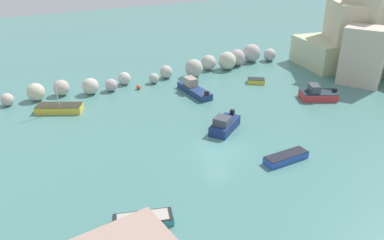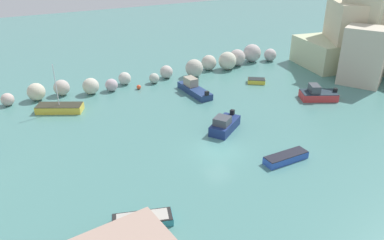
% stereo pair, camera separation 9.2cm
% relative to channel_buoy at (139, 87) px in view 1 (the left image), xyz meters
% --- Properties ---
extents(cove_water, '(160.00, 160.00, 0.00)m').
position_rel_channel_buoy_xyz_m(cove_water, '(0.83, -18.32, -0.30)').
color(cove_water, '#49807B').
rests_on(cove_water, ground).
extents(rock_breakwater, '(43.07, 4.75, 2.76)m').
position_rel_channel_buoy_xyz_m(rock_breakwater, '(6.32, 2.16, 0.84)').
color(rock_breakwater, '#B2A8A5').
rests_on(rock_breakwater, ground).
extents(channel_buoy, '(0.59, 0.59, 0.59)m').
position_rel_channel_buoy_xyz_m(channel_buoy, '(0.00, 0.00, 0.00)').
color(channel_buoy, '#E04C28').
rests_on(channel_buoy, cove_water).
extents(moored_boat_0, '(4.19, 1.28, 0.69)m').
position_rel_channel_buoy_xyz_m(moored_boat_0, '(5.21, -22.51, 0.05)').
color(moored_boat_0, '#2D51B5').
rests_on(moored_boat_0, cove_water).
extents(moored_boat_1, '(1.88, 6.14, 1.82)m').
position_rel_channel_buoy_xyz_m(moored_boat_1, '(5.66, -4.53, 0.30)').
color(moored_boat_1, navy).
rests_on(moored_boat_1, cove_water).
extents(moored_boat_2, '(5.33, 3.93, 5.53)m').
position_rel_channel_buoy_xyz_m(moored_boat_2, '(-10.36, -2.39, 0.14)').
color(moored_boat_2, gold).
rests_on(moored_boat_2, cove_water).
extents(moored_boat_3, '(4.42, 3.82, 1.76)m').
position_rel_channel_buoy_xyz_m(moored_boat_3, '(3.54, -15.07, 0.37)').
color(moored_boat_3, navy).
rests_on(moored_boat_3, cove_water).
extents(moored_boat_4, '(4.35, 2.53, 0.61)m').
position_rel_channel_buoy_xyz_m(moored_boat_4, '(-8.85, -24.17, 0.02)').
color(moored_boat_4, teal).
rests_on(moored_boat_4, cove_water).
extents(moored_boat_6, '(4.80, 3.94, 1.84)m').
position_rel_channel_buoy_xyz_m(moored_boat_6, '(18.04, -13.31, 0.32)').
color(moored_boat_6, '#C83437').
rests_on(moored_boat_6, cove_water).
extents(moored_boat_7, '(2.66, 2.44, 0.61)m').
position_rel_channel_buoy_xyz_m(moored_boat_7, '(14.87, -5.26, 0.01)').
color(moored_boat_7, yellow).
rests_on(moored_boat_7, cove_water).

